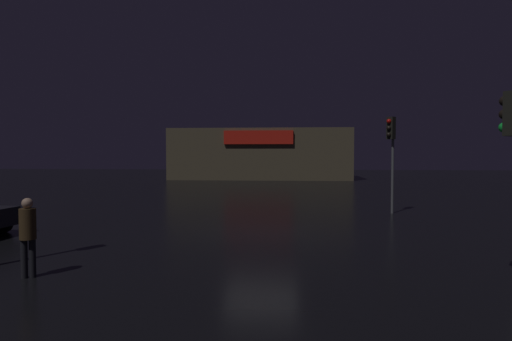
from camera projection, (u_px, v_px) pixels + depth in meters
ground_plane at (261, 232)px, 14.81m from camera, size 120.00×120.00×0.00m
store_building at (261, 154)px, 47.48m from camera, size 19.05×7.92×5.36m
traffic_signal_cross_left at (391, 142)px, 19.35m from camera, size 0.42×0.42×4.34m
pedestrian at (28, 231)px, 9.33m from camera, size 0.46×0.46×1.74m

